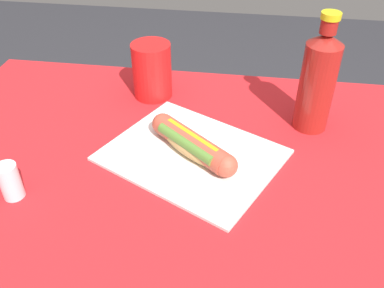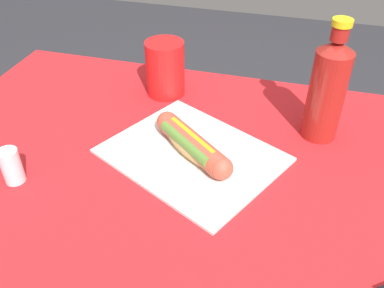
# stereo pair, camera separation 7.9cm
# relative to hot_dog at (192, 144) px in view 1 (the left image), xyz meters

# --- Properties ---
(dining_table) EXTENTS (1.26, 0.80, 0.78)m
(dining_table) POSITION_rel_hot_dog_xyz_m (-0.07, 0.05, -0.17)
(dining_table) COLOR brown
(dining_table) RESTS_ON ground
(paper_wrapper) EXTENTS (0.39, 0.36, 0.01)m
(paper_wrapper) POSITION_rel_hot_dog_xyz_m (-0.00, -0.00, -0.03)
(paper_wrapper) COLOR silver
(paper_wrapper) RESTS_ON dining_table
(hot_dog) EXTENTS (0.18, 0.15, 0.05)m
(hot_dog) POSITION_rel_hot_dog_xyz_m (0.00, 0.00, 0.00)
(hot_dog) COLOR tan
(hot_dog) RESTS_ON paper_wrapper
(soda_bottle) EXTENTS (0.07, 0.07, 0.25)m
(soda_bottle) POSITION_rel_hot_dog_xyz_m (-0.23, -0.14, 0.08)
(soda_bottle) COLOR maroon
(soda_bottle) RESTS_ON dining_table
(drinking_cup) EXTENTS (0.09, 0.09, 0.13)m
(drinking_cup) POSITION_rel_hot_dog_xyz_m (0.12, -0.22, 0.03)
(drinking_cup) COLOR red
(drinking_cup) RESTS_ON dining_table
(salt_shaker) EXTENTS (0.04, 0.04, 0.07)m
(salt_shaker) POSITION_rel_hot_dog_xyz_m (0.29, 0.15, 0.00)
(salt_shaker) COLOR silver
(salt_shaker) RESTS_ON dining_table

